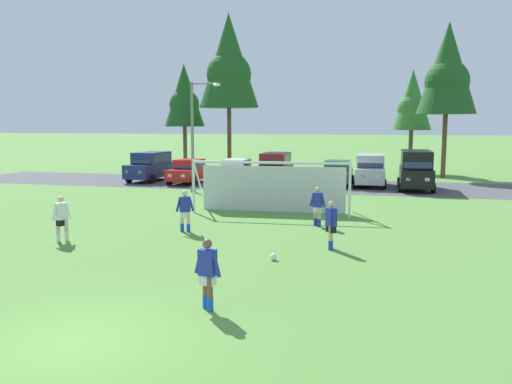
% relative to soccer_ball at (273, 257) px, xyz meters
% --- Properties ---
extents(ground_plane, '(400.00, 400.00, 0.00)m').
position_rel_soccer_ball_xyz_m(ground_plane, '(-2.39, 8.03, -0.11)').
color(ground_plane, '#598C3D').
extents(parking_lot_strip, '(52.00, 8.40, 0.01)m').
position_rel_soccer_ball_xyz_m(parking_lot_strip, '(-2.39, 20.24, -0.11)').
color(parking_lot_strip, '#4C4C51').
rests_on(parking_lot_strip, ground).
extents(soccer_ball, '(0.22, 0.22, 0.22)m').
position_rel_soccer_ball_xyz_m(soccer_ball, '(0.00, 0.00, 0.00)').
color(soccer_ball, white).
rests_on(soccer_ball, ground).
extents(soccer_goal, '(7.52, 2.40, 2.57)m').
position_rel_soccer_ball_xyz_m(soccer_goal, '(-2.01, 8.71, 1.18)').
color(soccer_goal, white).
rests_on(soccer_goal, ground).
extents(player_striker_near, '(0.44, 0.69, 1.64)m').
position_rel_soccer_ball_xyz_m(player_striker_near, '(1.56, 1.91, 0.71)').
color(player_striker_near, tan).
rests_on(player_striker_near, ground).
extents(player_midfield_center, '(0.41, 0.70, 1.64)m').
position_rel_soccer_ball_xyz_m(player_midfield_center, '(-7.93, 0.67, 0.71)').
color(player_midfield_center, beige).
rests_on(player_midfield_center, ground).
extents(player_defender_far, '(0.72, 0.33, 1.64)m').
position_rel_soccer_ball_xyz_m(player_defender_far, '(0.57, 5.80, 0.71)').
color(player_defender_far, tan).
rests_on(player_defender_far, ground).
extents(player_winger_left, '(0.67, 0.47, 1.64)m').
position_rel_soccer_ball_xyz_m(player_winger_left, '(-4.30, 3.37, 0.71)').
color(player_winger_left, beige).
rests_on(player_winger_left, ground).
extents(player_winger_right, '(0.72, 0.34, 1.64)m').
position_rel_soccer_ball_xyz_m(player_winger_right, '(-0.50, -4.59, 0.71)').
color(player_winger_right, brown).
rests_on(player_winger_right, ground).
extents(parked_car_slot_far_left, '(2.41, 4.73, 2.16)m').
position_rel_soccer_ball_xyz_m(parked_car_slot_far_left, '(-13.83, 20.04, 1.00)').
color(parked_car_slot_far_left, navy).
rests_on(parked_car_slot_far_left, ground).
extents(parked_car_slot_left, '(2.13, 4.25, 1.72)m').
position_rel_soccer_ball_xyz_m(parked_car_slot_left, '(-10.51, 19.32, 0.77)').
color(parked_car_slot_left, red).
rests_on(parked_car_slot_left, ground).
extents(parked_car_slot_center_left, '(2.07, 4.22, 1.72)m').
position_rel_soccer_ball_xyz_m(parked_car_slot_center_left, '(-7.30, 20.35, 0.77)').
color(parked_car_slot_center_left, silver).
rests_on(parked_car_slot_center_left, ground).
extents(parked_car_slot_center, '(2.15, 4.61, 2.16)m').
position_rel_soccer_ball_xyz_m(parked_car_slot_center, '(-4.63, 21.34, 1.00)').
color(parked_car_slot_center, maroon).
rests_on(parked_car_slot_center, ground).
extents(parked_car_slot_center_right, '(2.05, 4.21, 1.72)m').
position_rel_soccer_ball_xyz_m(parked_car_slot_center_right, '(-0.08, 20.70, 0.77)').
color(parked_car_slot_center_right, '#194C2D').
rests_on(parked_car_slot_center_right, ground).
extents(parked_car_slot_right, '(2.27, 4.67, 2.16)m').
position_rel_soccer_ball_xyz_m(parked_car_slot_right, '(2.11, 20.78, 1.00)').
color(parked_car_slot_right, '#B2B2BC').
rests_on(parked_car_slot_right, ground).
extents(parked_car_slot_far_right, '(2.23, 4.82, 2.52)m').
position_rel_soccer_ball_xyz_m(parked_car_slot_far_right, '(5.05, 19.56, 1.23)').
color(parked_car_slot_far_right, black).
rests_on(parked_car_slot_far_right, ground).
extents(tree_left_edge, '(3.61, 3.61, 9.64)m').
position_rel_soccer_ball_xyz_m(tree_left_edge, '(-14.84, 29.31, 6.51)').
color(tree_left_edge, brown).
rests_on(tree_left_edge, ground).
extents(tree_mid_left, '(5.08, 5.08, 13.55)m').
position_rel_soccer_ball_xyz_m(tree_mid_left, '(-10.15, 27.91, 9.22)').
color(tree_mid_left, brown).
rests_on(tree_mid_left, ground).
extents(tree_center_back, '(3.34, 3.34, 8.92)m').
position_rel_soccer_ball_xyz_m(tree_center_back, '(5.11, 32.21, 6.01)').
color(tree_center_back, brown).
rests_on(tree_center_back, ground).
extents(tree_mid_right, '(4.51, 4.51, 12.02)m').
position_rel_soccer_ball_xyz_m(tree_mid_right, '(7.48, 27.99, 8.16)').
color(tree_mid_right, brown).
rests_on(tree_mid_right, ground).
extents(street_lamp, '(2.00, 0.32, 6.74)m').
position_rel_soccer_ball_xyz_m(street_lamp, '(-8.24, 14.81, 3.39)').
color(street_lamp, slate).
rests_on(street_lamp, ground).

